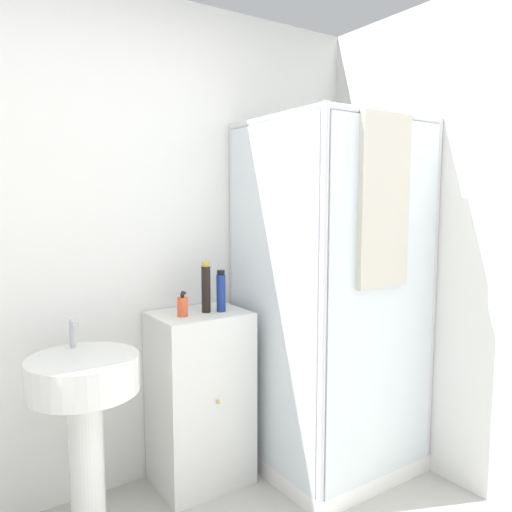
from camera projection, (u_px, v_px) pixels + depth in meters
name	position (u px, v px, depth m)	size (l,w,h in m)	color
wall_back	(69.00, 249.00, 2.37)	(6.40, 0.06, 2.50)	white
shower_enclosure	(330.00, 372.00, 2.69)	(0.80, 0.83, 1.90)	white
vanity_cabinet	(200.00, 398.00, 2.60)	(0.47, 0.39, 0.91)	silver
sink	(84.00, 404.00, 2.10)	(0.46, 0.46, 0.96)	white
soap_dispenser	(182.00, 306.00, 2.45)	(0.05, 0.05, 0.13)	#E5562D
shampoo_bottle_tall_black	(206.00, 288.00, 2.53)	(0.05, 0.05, 0.26)	black
shampoo_bottle_blue	(221.00, 292.00, 2.55)	(0.05, 0.05, 0.21)	navy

